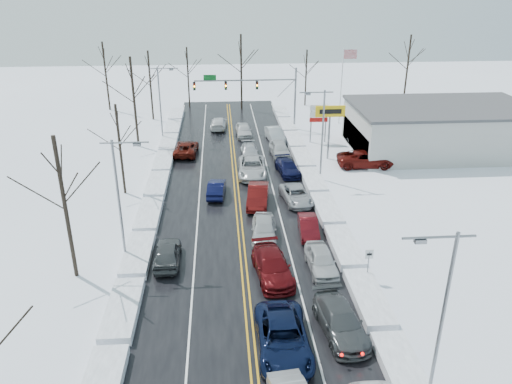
{
  "coord_description": "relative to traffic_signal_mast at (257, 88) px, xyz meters",
  "views": [
    {
      "loc": [
        -1.38,
        -35.84,
        18.99
      ],
      "look_at": [
        1.41,
        1.61,
        2.5
      ],
      "focal_mm": 35.0,
      "sensor_mm": 36.0,
      "label": 1
    }
  ],
  "objects": [
    {
      "name": "queued_car_11",
      "position": [
        1.7,
        -41.16,
        -5.48
      ],
      "size": [
        2.8,
        5.61,
        1.56
      ],
      "primitive_type": "imported",
      "rotation": [
        0.0,
        0.0,
        0.12
      ],
      "color": "#404345",
      "rests_on": "ground"
    },
    {
      "name": "oncoming_car_2",
      "position": [
        -5.02,
        0.77,
        -5.48
      ],
      "size": [
        2.34,
        5.13,
        1.45
      ],
      "primitive_type": "imported",
      "rotation": [
        0.0,
        0.0,
        3.08
      ],
      "color": "silver",
      "rests_on": "ground"
    },
    {
      "name": "tree_left_c",
      "position": [
        -13.95,
        -19.99,
        0.46
      ],
      "size": [
        3.4,
        3.4,
        8.5
      ],
      "color": "#2D231C",
      "rests_on": "ground"
    },
    {
      "name": "queued_car_6",
      "position": [
        -1.68,
        -16.34,
        -5.48
      ],
      "size": [
        3.08,
        6.19,
        1.69
      ],
      "primitive_type": "imported",
      "rotation": [
        0.0,
        0.0,
        -0.05
      ],
      "color": "silver",
      "rests_on": "ground"
    },
    {
      "name": "ground",
      "position": [
        -3.45,
        -27.99,
        -5.48
      ],
      "size": [
        160.0,
        160.0,
        0.0
      ],
      "primitive_type": "plane",
      "color": "white",
      "rests_on": "ground"
    },
    {
      "name": "queued_car_8",
      "position": [
        -1.87,
        -2.95,
        -5.48
      ],
      "size": [
        2.11,
        4.79,
        1.6
      ],
      "primitive_type": "imported",
      "rotation": [
        0.0,
        0.0,
        0.05
      ],
      "color": "silver",
      "rests_on": "ground"
    },
    {
      "name": "streetlight_nw",
      "position": [
        -11.74,
        -3.99,
        -0.17
      ],
      "size": [
        3.2,
        0.25,
        9.0
      ],
      "color": "slate",
      "rests_on": "ground"
    },
    {
      "name": "speed_limit_sign",
      "position": [
        4.75,
        -35.99,
        -3.84
      ],
      "size": [
        0.55,
        0.09,
        2.35
      ],
      "color": "slate",
      "rests_on": "ground"
    },
    {
      "name": "tree_far_b",
      "position": [
        -9.45,
        13.01,
        0.81
      ],
      "size": [
        3.6,
        3.6,
        9.0
      ],
      "color": "#2D231C",
      "rests_on": "ground"
    },
    {
      "name": "tree_left_d",
      "position": [
        -14.65,
        -5.99,
        1.86
      ],
      "size": [
        4.2,
        4.2,
        10.5
      ],
      "color": "#2D231C",
      "rests_on": "ground"
    },
    {
      "name": "queued_car_12",
      "position": [
        1.89,
        -34.55,
        -5.48
      ],
      "size": [
        1.95,
        4.6,
        1.55
      ],
      "primitive_type": "imported",
      "rotation": [
        0.0,
        0.0,
        0.02
      ],
      "color": "#BDBDBF",
      "rests_on": "ground"
    },
    {
      "name": "streetlight_sw",
      "position": [
        -11.74,
        -31.99,
        -0.17
      ],
      "size": [
        3.2,
        0.25,
        9.0
      ],
      "color": "slate",
      "rests_on": "ground"
    },
    {
      "name": "used_vehicles_sign",
      "position": [
        7.05,
        -5.99,
        -2.16
      ],
      "size": [
        2.2,
        0.22,
        4.65
      ],
      "color": "slate",
      "rests_on": "ground"
    },
    {
      "name": "queued_car_4",
      "position": [
        -1.67,
        -29.7,
        -5.48
      ],
      "size": [
        2.3,
        4.91,
        1.62
      ],
      "primitive_type": "imported",
      "rotation": [
        0.0,
        0.0,
        -0.08
      ],
      "color": "silver",
      "rests_on": "ground"
    },
    {
      "name": "tree_far_c",
      "position": [
        -1.45,
        11.01,
        2.21
      ],
      "size": [
        4.4,
        4.4,
        11.0
      ],
      "color": "#2D231C",
      "rests_on": "ground"
    },
    {
      "name": "queued_car_13",
      "position": [
        1.89,
        -29.35,
        -5.48
      ],
      "size": [
        1.69,
        4.19,
        1.35
      ],
      "primitive_type": "imported",
      "rotation": [
        0.0,
        0.0,
        -0.06
      ],
      "color": "#510A10",
      "rests_on": "ground"
    },
    {
      "name": "oncoming_car_1",
      "position": [
        -8.77,
        -9.37,
        -5.48
      ],
      "size": [
        2.85,
        5.51,
        1.48
      ],
      "primitive_type": "imported",
      "rotation": [
        0.0,
        0.0,
        3.07
      ],
      "color": "#4F110A",
      "rests_on": "ground"
    },
    {
      "name": "streetlight_se",
      "position": [
        4.85,
        -45.99,
        -0.17
      ],
      "size": [
        3.2,
        0.25,
        9.0
      ],
      "color": "slate",
      "rests_on": "ground"
    },
    {
      "name": "parked_car_2",
      "position": [
        11.62,
        -5.51,
        -5.48
      ],
      "size": [
        2.4,
        4.89,
        1.6
      ],
      "primitive_type": "imported",
      "rotation": [
        0.0,
        0.0,
        3.03
      ],
      "color": "black",
      "rests_on": "ground"
    },
    {
      "name": "tree_far_a",
      "position": [
        -21.45,
        12.01,
        1.51
      ],
      "size": [
        4.0,
        4.0,
        10.0
      ],
      "color": "#2D231C",
      "rests_on": "ground"
    },
    {
      "name": "queued_car_5",
      "position": [
        -1.65,
        -23.43,
        -5.48
      ],
      "size": [
        2.42,
        5.27,
        1.67
      ],
      "primitive_type": "imported",
      "rotation": [
        0.0,
        0.0,
        -0.13
      ],
      "color": "#500B0A",
      "rests_on": "ground"
    },
    {
      "name": "parked_car_1",
      "position": [
        13.39,
        -10.5,
        -5.48
      ],
      "size": [
        2.71,
        5.99,
        1.7
      ],
      "primitive_type": "imported",
      "rotation": [
        0.0,
        0.0,
        -0.06
      ],
      "color": "#3F4244",
      "rests_on": "ground"
    },
    {
      "name": "oncoming_car_0",
      "position": [
        -5.33,
        -21.19,
        -5.48
      ],
      "size": [
        1.88,
        4.41,
        1.41
      ],
      "primitive_type": "imported",
      "rotation": [
        0.0,
        0.0,
        3.05
      ],
      "color": "black",
      "rests_on": "ground"
    },
    {
      "name": "road_surface",
      "position": [
        -3.45,
        -25.99,
        -5.47
      ],
      "size": [
        14.0,
        84.0,
        0.01
      ],
      "primitive_type": "cube",
      "color": "black",
      "rests_on": "ground"
    },
    {
      "name": "oncoming_car_3",
      "position": [
        -8.84,
        -32.79,
        -5.48
      ],
      "size": [
        1.89,
        4.6,
        1.56
      ],
      "primitive_type": "imported",
      "rotation": [
        0.0,
        0.0,
        3.15
      ],
      "color": "#3B3E40",
      "rests_on": "ground"
    },
    {
      "name": "snow_bank_left",
      "position": [
        -11.05,
        -25.99,
        -5.48
      ],
      "size": [
        1.9,
        72.0,
        0.61
      ],
      "primitive_type": "cube",
      "color": "white",
      "rests_on": "ground"
    },
    {
      "name": "tree_left_e",
      "position": [
        -14.25,
        6.01,
        1.16
      ],
      "size": [
        3.8,
        3.8,
        9.5
      ],
      "color": "#2D231C",
      "rests_on": "ground"
    },
    {
      "name": "snow_bank_right",
      "position": [
        4.15,
        -25.99,
        -5.48
      ],
      "size": [
        1.9,
        72.0,
        0.61
      ],
      "primitive_type": "cube",
      "color": "white",
      "rests_on": "ground"
    },
    {
      "name": "queued_car_14",
      "position": [
        1.82,
        -23.2,
        -5.48
      ],
      "size": [
        2.87,
        5.11,
        1.35
      ],
      "primitive_type": "imported",
      "rotation": [
        0.0,
        0.0,
        0.14
      ],
      "color": "#A5A6AD",
      "rests_on": "ground"
    },
    {
      "name": "dealership_building",
      "position": [
        20.53,
        -9.99,
        -2.82
      ],
      "size": [
        20.4,
        12.4,
        5.3
      ],
      "color": "#ADAEA9",
      "rests_on": "ground"
    },
    {
      "name": "queued_car_16",
      "position": [
        1.8,
        -10.85,
        -5.48
      ],
      "size": [
        2.33,
        5.05,
        1.68
      ],
      "primitive_type": "imported",
      "rotation": [
        0.0,
        0.0,
        0.07
      ],
      "color": "#B8B8BA",
      "rests_on": "ground"
    },
    {
      "name": "parked_car_0",
      "position": [
        10.59,
        -14.73,
        -5.48
      ],
      "size": [
        6.25,
        3.16,
        1.7
      ],
      "primitive_type": "imported",
      "rotation": [
        0.0,
        0.0,
        1.51
      ],
      "color": "#520E0A",
      "rests_on": "ground"
    },
    {
      "name": "traffic_signal_mast",
      "position": [
        0.0,
        0.0,
        0.0
      ],
      "size": [
        13.28,
        0.39,
        8.0
      ],
      "color": "slate",
      "rests_on": "ground"
    },
    {
      "name": "queued_car_15",
      "position": [
        1.98,
        -16.24,
        -5.48
      ],
      "size": [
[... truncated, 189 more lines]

